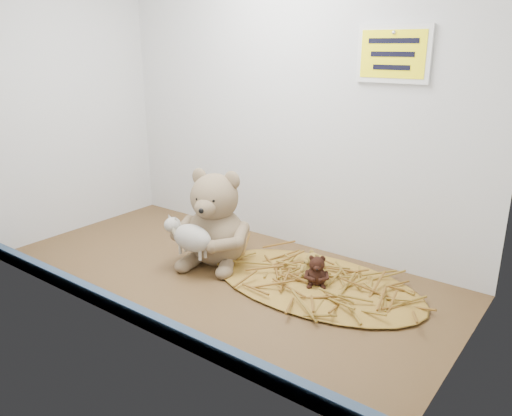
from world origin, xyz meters
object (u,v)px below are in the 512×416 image
Objects in this scene: mini_teddy_brown at (317,269)px; main_teddy at (216,217)px; mini_teddy_tan at (313,265)px; toy_lamb at (192,238)px.

main_teddy is at bearing 155.64° from mini_teddy_brown.
main_teddy is 31.05cm from mini_teddy_brown.
mini_teddy_brown is at bearing -12.12° from mini_teddy_tan.
main_teddy is at bearing 90.00° from toy_lamb.
toy_lamb is 32.67cm from mini_teddy_brown.
mini_teddy_brown is (29.82, 3.03, -8.10)cm from main_teddy.
main_teddy is at bearing -138.48° from mini_teddy_tan.
toy_lamb is at bearing -107.58° from main_teddy.
mini_teddy_tan is at bearing 27.39° from toy_lamb.
main_teddy reaches higher than mini_teddy_tan.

